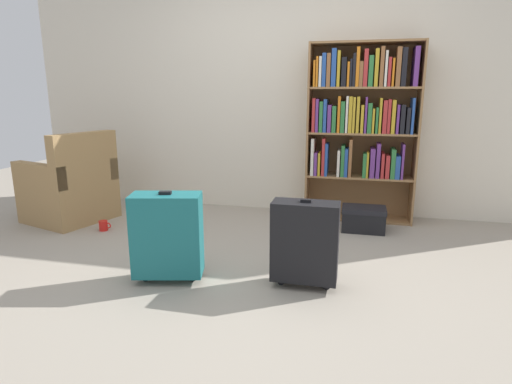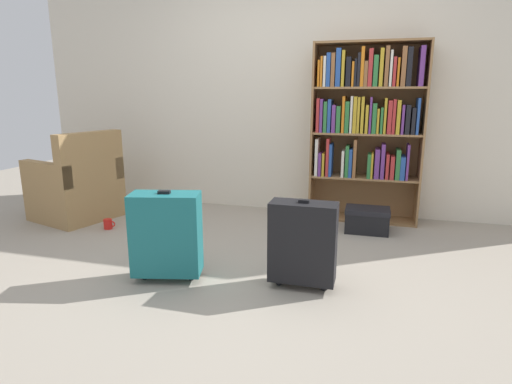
# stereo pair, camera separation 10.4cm
# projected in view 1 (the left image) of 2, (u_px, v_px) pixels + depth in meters

# --- Properties ---
(ground_plane) EXTENTS (10.31, 10.31, 0.00)m
(ground_plane) POSITION_uv_depth(u_px,v_px,m) (248.00, 275.00, 3.00)
(ground_plane) COLOR #9E9384
(back_wall) EXTENTS (5.89, 0.10, 2.60)m
(back_wall) POSITION_uv_depth(u_px,v_px,m) (291.00, 90.00, 4.43)
(back_wall) COLOR beige
(back_wall) RESTS_ON ground
(bookshelf) EXTENTS (1.06, 0.32, 1.74)m
(bookshelf) POSITION_uv_depth(u_px,v_px,m) (361.00, 121.00, 4.12)
(bookshelf) COLOR olive
(bookshelf) RESTS_ON ground
(armchair) EXTENTS (0.87, 0.87, 0.90)m
(armchair) POSITION_uv_depth(u_px,v_px,m) (71.00, 190.00, 4.22)
(armchair) COLOR #9E7A4C
(armchair) RESTS_ON ground
(mug) EXTENTS (0.12, 0.08, 0.10)m
(mug) POSITION_uv_depth(u_px,v_px,m) (104.00, 226.00, 3.95)
(mug) COLOR red
(mug) RESTS_ON ground
(storage_box) EXTENTS (0.40, 0.26, 0.23)m
(storage_box) POSITION_uv_depth(u_px,v_px,m) (363.00, 218.00, 3.93)
(storage_box) COLOR black
(storage_box) RESTS_ON ground
(suitcase_teal) EXTENTS (0.50, 0.32, 0.63)m
(suitcase_teal) POSITION_uv_depth(u_px,v_px,m) (167.00, 235.00, 2.84)
(suitcase_teal) COLOR #19666B
(suitcase_teal) RESTS_ON ground
(suitcase_black) EXTENTS (0.44, 0.19, 0.60)m
(suitcase_black) POSITION_uv_depth(u_px,v_px,m) (305.00, 242.00, 2.75)
(suitcase_black) COLOR black
(suitcase_black) RESTS_ON ground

